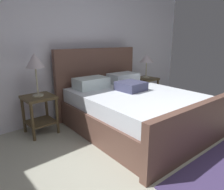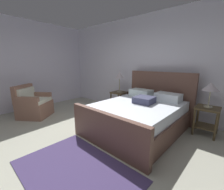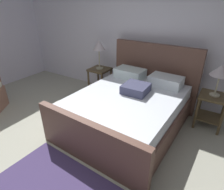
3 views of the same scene
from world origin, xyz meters
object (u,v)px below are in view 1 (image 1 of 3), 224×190
(table_lamp_right, at_px, (147,59))
(nightstand_left, at_px, (40,108))
(bed, at_px, (131,107))
(nightstand_right, at_px, (145,86))
(table_lamp_left, at_px, (35,62))

(table_lamp_right, xyz_separation_m, nightstand_left, (-2.39, 0.11, -0.61))
(nightstand_left, bearing_deg, bed, -33.92)
(nightstand_right, distance_m, nightstand_left, 2.39)
(nightstand_left, xyz_separation_m, table_lamp_left, (-0.00, 0.00, 0.71))
(table_lamp_right, relative_size, nightstand_left, 0.86)
(bed, bearing_deg, nightstand_left, 146.08)
(nightstand_right, bearing_deg, bed, -149.80)
(table_lamp_right, height_order, table_lamp_left, table_lamp_left)
(table_lamp_right, xyz_separation_m, table_lamp_left, (-2.39, 0.11, 0.10))
(bed, bearing_deg, nightstand_right, 30.20)
(bed, relative_size, nightstand_left, 3.69)
(table_lamp_left, bearing_deg, table_lamp_right, -2.71)
(bed, height_order, table_lamp_left, bed)
(table_lamp_right, bearing_deg, table_lamp_left, 177.29)
(table_lamp_left, bearing_deg, bed, -33.92)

